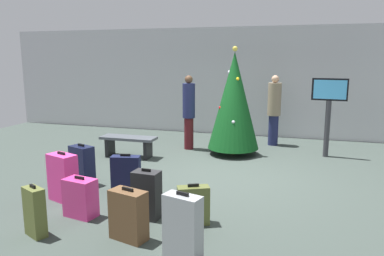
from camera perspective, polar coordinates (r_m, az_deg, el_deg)
The scene contains 16 objects.
ground_plane at distance 7.28m, azimuth 4.78°, elevation -7.40°, with size 16.00×16.00×0.00m, color #38423D.
back_wall at distance 11.03m, azimuth 9.39°, elevation 6.99°, with size 16.00×0.20×3.14m, color silver.
holiday_tree at distance 8.71m, azimuth 6.46°, elevation 4.19°, with size 1.20×1.20×2.52m.
flight_info_kiosk at distance 8.99m, azimuth 20.29°, elevation 3.56°, with size 0.78×0.17×1.81m.
waiting_bench at distance 8.67m, azimuth -9.73°, elevation -2.15°, with size 1.29×0.44×0.48m.
traveller_0 at distance 9.87m, azimuth 12.50°, elevation 2.93°, with size 0.46×0.46×1.82m.
traveller_1 at distance 9.21m, azimuth -0.49°, elevation 2.74°, with size 0.44×0.44×1.84m.
suitcase_0 at distance 4.84m, azimuth -9.73°, elevation -13.05°, with size 0.51×0.35×0.68m.
suitcase_1 at distance 5.66m, azimuth -16.76°, elevation -10.21°, with size 0.50×0.35×0.60m.
suitcase_2 at distance 7.02m, azimuth -16.52°, elevation -5.49°, with size 0.50×0.39×0.75m.
suitcase_3 at distance 6.51m, azimuth -10.12°, elevation -6.89°, with size 0.52×0.30×0.66m.
suitcase_4 at distance 5.19m, azimuth 0.20°, elevation -11.80°, with size 0.47×0.35×0.58m.
suitcase_5 at distance 5.38m, azimuth -6.97°, elevation -10.16°, with size 0.39×0.27×0.73m.
suitcase_6 at distance 6.32m, azimuth -19.22°, elevation -7.19°, with size 0.54×0.40×0.80m.
suitcase_7 at distance 5.25m, azimuth -23.01°, elevation -11.77°, with size 0.36×0.28×0.69m.
suitcase_8 at distance 4.34m, azimuth -1.44°, elevation -14.96°, with size 0.47×0.31×0.79m.
Camera 1 is at (1.40, -6.78, 2.26)m, focal length 34.71 mm.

